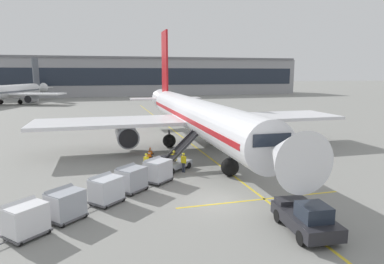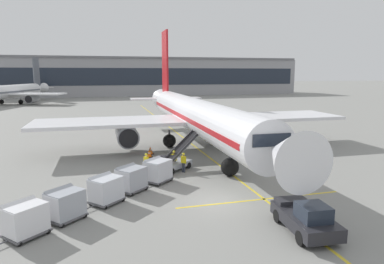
# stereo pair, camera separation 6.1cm
# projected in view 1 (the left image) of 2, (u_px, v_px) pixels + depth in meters

# --- Properties ---
(ground_plane) EXTENTS (600.00, 600.00, 0.00)m
(ground_plane) POSITION_uv_depth(u_px,v_px,m) (218.00, 202.00, 22.94)
(ground_plane) COLOR gray
(parked_airplane) EXTENTS (34.99, 44.82, 15.17)m
(parked_airplane) POSITION_uv_depth(u_px,v_px,m) (194.00, 115.00, 38.98)
(parked_airplane) COLOR white
(parked_airplane) RESTS_ON ground
(belt_loader) EXTENTS (4.87, 4.25, 3.16)m
(belt_loader) POSITION_uv_depth(u_px,v_px,m) (175.00, 160.00, 30.55)
(belt_loader) COLOR #A3A8B2
(belt_loader) RESTS_ON ground
(baggage_cart_lead) EXTENTS (2.56, 2.53, 1.91)m
(baggage_cart_lead) POSITION_uv_depth(u_px,v_px,m) (157.00, 170.00, 26.95)
(baggage_cart_lead) COLOR #515156
(baggage_cart_lead) RESTS_ON ground
(baggage_cart_second) EXTENTS (2.56, 2.53, 1.91)m
(baggage_cart_second) POSITION_uv_depth(u_px,v_px,m) (131.00, 178.00, 24.83)
(baggage_cart_second) COLOR #515156
(baggage_cart_second) RESTS_ON ground
(baggage_cart_third) EXTENTS (2.56, 2.53, 1.91)m
(baggage_cart_third) POSITION_uv_depth(u_px,v_px,m) (106.00, 189.00, 22.54)
(baggage_cart_third) COLOR #515156
(baggage_cart_third) RESTS_ON ground
(baggage_cart_fourth) EXTENTS (2.56, 2.53, 1.91)m
(baggage_cart_fourth) POSITION_uv_depth(u_px,v_px,m) (65.00, 204.00, 19.97)
(baggage_cart_fourth) COLOR #515156
(baggage_cart_fourth) RESTS_ON ground
(baggage_cart_fifth) EXTENTS (2.56, 2.53, 1.91)m
(baggage_cart_fifth) POSITION_uv_depth(u_px,v_px,m) (25.00, 219.00, 17.93)
(baggage_cart_fifth) COLOR #515156
(baggage_cart_fifth) RESTS_ON ground
(pushback_tug) EXTENTS (2.45, 4.56, 1.83)m
(pushback_tug) POSITION_uv_depth(u_px,v_px,m) (306.00, 218.00, 18.47)
(pushback_tug) COLOR #232328
(pushback_tug) RESTS_ON ground
(ground_crew_by_loader) EXTENTS (0.42, 0.47, 1.74)m
(ground_crew_by_loader) POSITION_uv_depth(u_px,v_px,m) (184.00, 161.00, 29.60)
(ground_crew_by_loader) COLOR #333847
(ground_crew_by_loader) RESTS_ON ground
(ground_crew_by_carts) EXTENTS (0.28, 0.57, 1.74)m
(ground_crew_by_carts) POSITION_uv_depth(u_px,v_px,m) (159.00, 166.00, 28.21)
(ground_crew_by_carts) COLOR #514C42
(ground_crew_by_carts) RESTS_ON ground
(ground_crew_marshaller) EXTENTS (0.57, 0.28, 1.74)m
(ground_crew_marshaller) POSITION_uv_depth(u_px,v_px,m) (174.00, 159.00, 30.46)
(ground_crew_marshaller) COLOR #514C42
(ground_crew_marshaller) RESTS_ON ground
(ground_crew_wingwalker) EXTENTS (0.44, 0.44, 1.74)m
(ground_crew_wingwalker) POSITION_uv_depth(u_px,v_px,m) (146.00, 162.00, 29.42)
(ground_crew_wingwalker) COLOR #333847
(ground_crew_wingwalker) RESTS_ON ground
(safety_cone_engine_keepout) EXTENTS (0.70, 0.70, 0.79)m
(safety_cone_engine_keepout) POSITION_uv_depth(u_px,v_px,m) (150.00, 151.00, 36.41)
(safety_cone_engine_keepout) COLOR black
(safety_cone_engine_keepout) RESTS_ON ground
(safety_cone_wingtip) EXTENTS (0.70, 0.70, 0.79)m
(safety_cone_wingtip) POSITION_uv_depth(u_px,v_px,m) (149.00, 153.00, 35.07)
(safety_cone_wingtip) COLOR black
(safety_cone_wingtip) RESTS_ON ground
(apron_guidance_line_lead_in) EXTENTS (0.20, 110.00, 0.01)m
(apron_guidance_line_lead_in) POSITION_uv_depth(u_px,v_px,m) (198.00, 149.00, 38.90)
(apron_guidance_line_lead_in) COLOR yellow
(apron_guidance_line_lead_in) RESTS_ON ground
(apron_guidance_line_stop_bar) EXTENTS (12.00, 0.20, 0.01)m
(apron_guidance_line_stop_bar) POSITION_uv_depth(u_px,v_px,m) (261.00, 199.00, 23.40)
(apron_guidance_line_stop_bar) COLOR yellow
(apron_guidance_line_stop_bar) RESTS_ON ground
(terminal_building) EXTENTS (130.21, 17.77, 14.42)m
(terminal_building) POSITION_uv_depth(u_px,v_px,m) (134.00, 77.00, 133.24)
(terminal_building) COLOR #939399
(terminal_building) RESTS_ON ground
(distant_airplane) EXTENTS (30.50, 38.69, 13.27)m
(distant_airplane) POSITION_uv_depth(u_px,v_px,m) (8.00, 92.00, 93.17)
(distant_airplane) COLOR white
(distant_airplane) RESTS_ON ground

